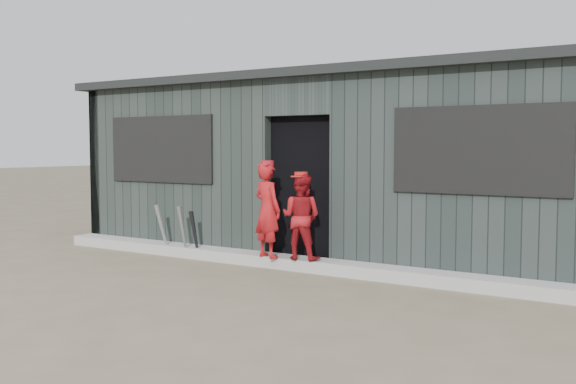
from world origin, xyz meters
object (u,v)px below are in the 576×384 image
Objects in this scene: bat_right at (195,235)px; player_grey_back at (340,215)px; dugout at (348,167)px; bat_mid at (183,232)px; player_red_right at (301,217)px; bat_left at (163,230)px; player_red_left at (268,210)px.

bat_right is 2.09m from player_grey_back.
dugout is at bearing 50.32° from bat_right.
bat_right is at bearing 11.65° from bat_mid.
dugout is (-0.24, 1.78, 0.59)m from player_red_right.
dugout is (-0.43, 1.08, 0.61)m from player_grey_back.
bat_left is 1.02× the size of bat_mid.
player_grey_back is at bearing -68.24° from dugout.
bat_left is at bearing -5.34° from player_red_right.
player_red_left is 1.13× the size of player_red_right.
bat_left is at bearing -138.93° from dugout.
player_grey_back reaches higher than bat_left.
dugout is at bearing 41.07° from bat_left.
player_red_left reaches higher than player_grey_back.
dugout is at bearing -74.08° from player_grey_back.
player_grey_back is (0.64, 0.79, -0.09)m from player_red_left.
player_red_right is 0.13× the size of dugout.
dugout is at bearing -88.79° from player_red_right.
player_red_left is at bearing -96.35° from dugout.
bat_mid is 1.53m from player_red_left.
player_grey_back is 1.31m from dugout.
player_red_left is 1.02m from player_grey_back.
player_red_left is at bearing 45.30° from player_grey_back.
bat_mid is at bearing 17.27° from player_red_left.
bat_left is at bearing 16.97° from player_red_left.
player_red_left reaches higher than bat_mid.
player_grey_back is (2.53, 0.75, 0.30)m from bat_left.
player_red_right is at bearing 1.97° from bat_mid.
bat_right is (0.19, 0.04, -0.03)m from bat_mid.
player_red_right is at bearing 1.19° from bat_left.
bat_right is 0.08× the size of dugout.
player_red_right is at bearing 0.92° from bat_right.
bat_right is at bearing -129.68° from dugout.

